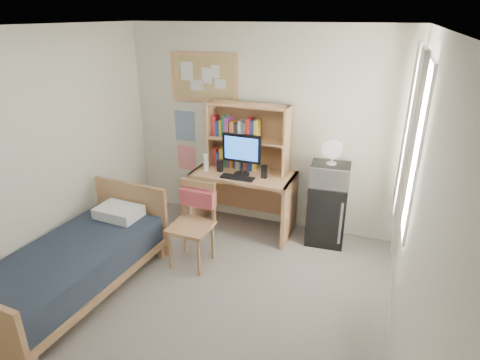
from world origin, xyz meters
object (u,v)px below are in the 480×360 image
(speaker_left, at_px, (220,166))
(bulletin_board, at_px, (204,78))
(bed, at_px, (74,271))
(microwave, at_px, (330,174))
(speaker_right, at_px, (264,172))
(desk_fan, at_px, (332,152))
(monitor, at_px, (242,155))
(desk, at_px, (243,201))
(desk_chair, at_px, (191,226))
(mini_fridge, at_px, (327,213))

(speaker_left, bearing_deg, bulletin_board, 135.27)
(bed, bearing_deg, microwave, 44.14)
(speaker_right, bearing_deg, desk_fan, 10.89)
(speaker_right, relative_size, desk_fan, 0.55)
(monitor, xyz_separation_m, speaker_right, (0.30, -0.01, -0.19))
(desk, relative_size, microwave, 2.84)
(desk_chair, bearing_deg, speaker_left, 92.78)
(bed, distance_m, desk_fan, 3.10)
(monitor, relative_size, speaker_right, 3.30)
(bed, bearing_deg, speaker_left, 68.01)
(speaker_right, xyz_separation_m, microwave, (0.78, 0.13, 0.02))
(bulletin_board, distance_m, desk_chair, 1.98)
(speaker_left, distance_m, speaker_right, 0.60)
(monitor, xyz_separation_m, microwave, (1.08, 0.12, -0.16))
(desk_fan, bearing_deg, desk_chair, -146.25)
(bulletin_board, xyz_separation_m, mini_fridge, (1.75, -0.24, -1.53))
(desk_chair, relative_size, desk_fan, 3.35)
(desk_fan, bearing_deg, speaker_left, -178.97)
(desk, bearing_deg, mini_fridge, 5.82)
(bulletin_board, height_order, desk_fan, bulletin_board)
(mini_fridge, distance_m, monitor, 1.29)
(monitor, bearing_deg, desk, 90.00)
(desk_chair, relative_size, microwave, 2.15)
(bulletin_board, relative_size, desk_fan, 3.21)
(desk_chair, bearing_deg, desk_fan, 38.58)
(speaker_left, distance_m, desk_fan, 1.42)
(desk, xyz_separation_m, mini_fridge, (1.08, 0.08, -0.01))
(desk_chair, distance_m, mini_fridge, 1.72)
(desk_chair, relative_size, mini_fridge, 1.25)
(speaker_right, relative_size, microwave, 0.35)
(mini_fridge, height_order, speaker_left, speaker_left)
(mini_fridge, relative_size, speaker_left, 5.08)
(mini_fridge, xyz_separation_m, speaker_right, (-0.78, -0.15, 0.50))
(speaker_right, bearing_deg, microwave, 10.89)
(desk_chair, bearing_deg, bulletin_board, 107.82)
(bulletin_board, distance_m, microwave, 2.03)
(microwave, bearing_deg, desk_fan, 112.81)
(bulletin_board, relative_size, desk, 0.73)
(bulletin_board, relative_size, bed, 0.49)
(speaker_left, height_order, speaker_right, speaker_right)
(desk_chair, bearing_deg, desk, 75.42)
(bulletin_board, height_order, speaker_right, bulletin_board)
(bulletin_board, relative_size, mini_fridge, 1.20)
(desk, relative_size, monitor, 2.43)
(desk_chair, height_order, desk_fan, desk_fan)
(bed, height_order, desk_fan, desk_fan)
(desk, xyz_separation_m, speaker_right, (0.30, -0.07, 0.48))
(desk_chair, distance_m, microwave, 1.76)
(desk_chair, height_order, speaker_left, desk_chair)
(speaker_right, distance_m, desk_fan, 0.85)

